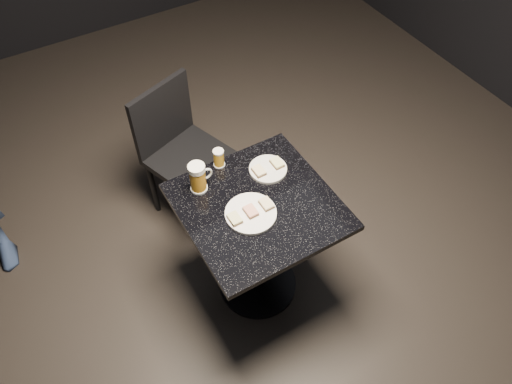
# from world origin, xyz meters

# --- Properties ---
(floor) EXTENTS (6.00, 6.00, 0.00)m
(floor) POSITION_xyz_m (0.00, 0.00, 0.00)
(floor) COLOR black
(floor) RESTS_ON ground
(plate_large) EXTENTS (0.24, 0.24, 0.01)m
(plate_large) POSITION_xyz_m (-0.06, -0.03, 0.76)
(plate_large) COLOR white
(plate_large) RESTS_ON table
(plate_small) EXTENTS (0.19, 0.19, 0.01)m
(plate_small) POSITION_xyz_m (0.15, 0.16, 0.76)
(plate_small) COLOR silver
(plate_small) RESTS_ON table
(table) EXTENTS (0.70, 0.70, 0.75)m
(table) POSITION_xyz_m (0.00, 0.00, 0.51)
(table) COLOR black
(table) RESTS_ON floor
(beer_mug) EXTENTS (0.12, 0.08, 0.16)m
(beer_mug) POSITION_xyz_m (-0.19, 0.23, 0.83)
(beer_mug) COLOR white
(beer_mug) RESTS_ON table
(beer_tumbler) EXTENTS (0.06, 0.06, 0.10)m
(beer_tumbler) POSITION_xyz_m (-0.04, 0.31, 0.80)
(beer_tumbler) COLOR silver
(beer_tumbler) RESTS_ON table
(chair) EXTENTS (0.53, 0.53, 0.88)m
(chair) POSITION_xyz_m (-0.07, 0.77, 0.50)
(chair) COLOR black
(chair) RESTS_ON floor
(canapes_on_plate_large) EXTENTS (0.22, 0.07, 0.02)m
(canapes_on_plate_large) POSITION_xyz_m (-0.06, -0.03, 0.77)
(canapes_on_plate_large) COLOR #4C3521
(canapes_on_plate_large) RESTS_ON plate_large
(canapes_on_plate_small) EXTENTS (0.15, 0.07, 0.02)m
(canapes_on_plate_small) POSITION_xyz_m (0.15, 0.16, 0.77)
(canapes_on_plate_small) COLOR #4C3521
(canapes_on_plate_small) RESTS_ON plate_small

